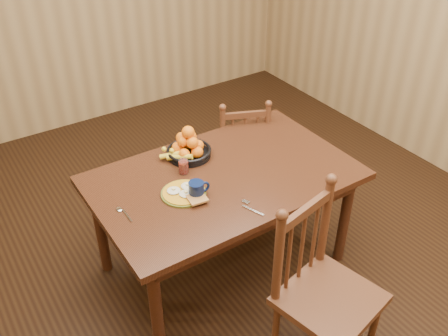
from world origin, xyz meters
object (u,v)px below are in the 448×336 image
chair_near (323,292)px  chair_far (241,150)px  coffee_mug (197,189)px  dining_table (224,186)px  fruit_bowl (188,147)px  breakfast_plate (184,193)px

chair_near → chair_far: bearing=59.0°
chair_far → coffee_mug: size_ratio=6.69×
chair_far → dining_table: bearing=70.7°
chair_far → coffee_mug: 1.10m
coffee_mug → fruit_bowl: fruit_bowl is taller
chair_far → breakfast_plate: size_ratio=3.05×
chair_far → coffee_mug: chair_far is taller
dining_table → chair_near: bearing=-87.7°
chair_near → breakfast_plate: size_ratio=3.60×
chair_far → fruit_bowl: fruit_bowl is taller
dining_table → breakfast_plate: size_ratio=5.46×
breakfast_plate → fruit_bowl: bearing=57.0°
fruit_bowl → chair_far: bearing=24.1°
chair_far → chair_near: (-0.50, -1.47, 0.08)m
dining_table → chair_near: 0.90m
dining_table → fruit_bowl: (-0.08, 0.30, 0.15)m
coffee_mug → breakfast_plate: bearing=133.4°
dining_table → chair_far: 0.82m
chair_far → breakfast_plate: bearing=60.0°
chair_far → breakfast_plate: chair_far is taller
chair_far → chair_near: chair_near is taller
dining_table → chair_near: (0.04, -0.89, -0.15)m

